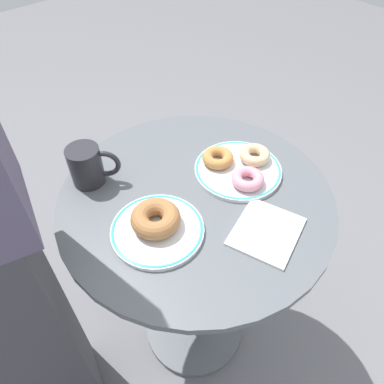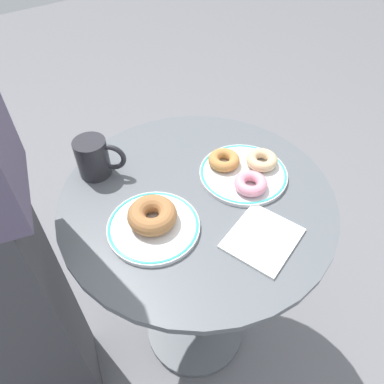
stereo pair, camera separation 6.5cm
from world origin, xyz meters
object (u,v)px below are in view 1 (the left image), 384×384
Objects in this scene: cafe_table at (195,254)px; donut_glazed at (255,155)px; donut_old_fashioned at (218,158)px; coffee_mug at (88,165)px; donut_pink_frosted at (248,179)px; plate_right at (238,169)px; donut_cinnamon at (156,219)px; plate_left at (157,230)px; paper_napkin at (266,231)px.

donut_glazed is (0.18, -0.01, 0.26)m from cafe_table.
donut_glazed is 0.09m from donut_old_fashioned.
coffee_mug is at bearing 148.09° from donut_old_fashioned.
donut_glazed is at bearing 30.77° from donut_pink_frosted.
coffee_mug is (-0.26, 0.26, 0.02)m from donut_pink_frosted.
cafe_table is at bearing 175.84° from plate_right.
donut_old_fashioned is 0.31m from coffee_mug.
plate_right is at bearing 0.99° from donut_cinnamon.
cafe_table is 0.29m from donut_pink_frosted.
donut_cinnamon reaches higher than donut_glazed.
cafe_table is 0.28m from plate_right.
plate_left is 0.32m from donut_glazed.
donut_glazed is 0.22m from paper_napkin.
plate_right is at bearing -36.96° from coffee_mug.
donut_glazed is 1.00× the size of donut_pink_frosted.
donut_cinnamon is at bearing 169.18° from donut_pink_frosted.
donut_cinnamon is 0.23m from paper_napkin.
donut_glazed is (0.05, -0.00, 0.02)m from plate_right.
donut_cinnamon is at bearing -179.01° from plate_right.
donut_glazed is at bearing -4.08° from cafe_table.
cafe_table is at bearing 10.17° from plate_left.
plate_right is 2.77× the size of donut_glazed.
donut_old_fashioned and donut_pink_frosted have the same top height.
donut_cinnamon is at bearing 134.92° from paper_napkin.
coffee_mug is at bearing 147.27° from donut_glazed.
donut_cinnamon is 1.36× the size of donut_old_fashioned.
plate_right is 0.19m from paper_napkin.
donut_glazed is 0.53× the size of paper_napkin.
donut_cinnamon is 0.24m from donut_pink_frosted.
donut_old_fashioned reaches higher than paper_napkin.
cafe_table is 0.29m from donut_old_fashioned.
coffee_mug reaches higher than cafe_table.
paper_napkin is (0.04, -0.18, 0.24)m from cafe_table.
donut_glazed is 0.09m from donut_pink_frosted.
plate_right is 0.26m from donut_cinnamon.
coffee_mug is at bearing 126.78° from cafe_table.
donut_glazed reaches higher than plate_right.
coffee_mug is (-0.02, 0.23, 0.04)m from plate_left.
donut_glazed reaches higher than plate_left.
plate_left is 0.23m from paper_napkin.
plate_left reaches higher than paper_napkin.
paper_napkin is at bearing -108.32° from donut_old_fashioned.
plate_left is 0.03m from donut_cinnamon.
donut_old_fashioned is at bearing 12.97° from donut_cinnamon.
plate_left is 1.89× the size of donut_cinnamon.
donut_glazed is at bearing 1.86° from plate_left.
donut_pink_frosted reaches higher than cafe_table.
plate_right is 1.45× the size of paper_napkin.
cafe_table is at bearing -159.81° from donut_old_fashioned.
coffee_mug is at bearing 116.42° from paper_napkin.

